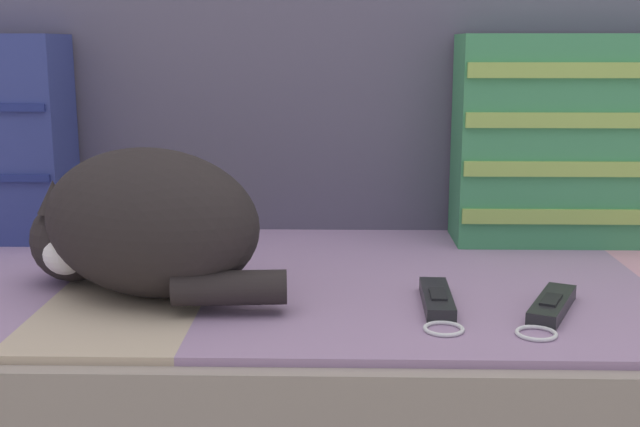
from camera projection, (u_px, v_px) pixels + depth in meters
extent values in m
cube|color=gray|center=(356.00, 345.00, 1.24)|extent=(2.14, 0.77, 0.23)
cube|color=gray|center=(18.00, 271.00, 1.21)|extent=(0.21, 0.69, 0.01)
cube|color=tan|center=(153.00, 272.00, 1.21)|extent=(0.21, 0.69, 0.01)
cube|color=gray|center=(289.00, 273.00, 1.20)|extent=(0.21, 0.69, 0.01)
cube|color=gray|center=(425.00, 274.00, 1.20)|extent=(0.21, 0.69, 0.01)
cube|color=gray|center=(563.00, 275.00, 1.19)|extent=(0.21, 0.69, 0.01)
cube|color=#514C60|center=(354.00, 108.00, 1.49)|extent=(2.14, 0.14, 0.43)
cube|color=#3D8956|center=(574.00, 140.00, 1.35)|extent=(0.40, 0.13, 0.35)
cube|color=#93B751|center=(582.00, 217.00, 1.30)|extent=(0.39, 0.01, 0.02)
cube|color=#93B751|center=(585.00, 169.00, 1.29)|extent=(0.39, 0.01, 0.02)
cube|color=#93B751|center=(588.00, 120.00, 1.27)|extent=(0.39, 0.01, 0.02)
cube|color=#93B751|center=(592.00, 70.00, 1.26)|extent=(0.39, 0.01, 0.02)
ellipsoid|color=black|center=(150.00, 222.00, 1.07)|extent=(0.37, 0.31, 0.20)
sphere|color=black|center=(74.00, 239.00, 1.13)|extent=(0.12, 0.12, 0.12)
sphere|color=white|center=(66.00, 251.00, 1.10)|extent=(0.07, 0.07, 0.07)
ellipsoid|color=white|center=(112.00, 251.00, 1.04)|extent=(0.09, 0.05, 0.09)
cylinder|color=black|center=(230.00, 288.00, 1.00)|extent=(0.15, 0.06, 0.04)
cone|color=black|center=(54.00, 197.00, 1.09)|extent=(0.05, 0.05, 0.04)
cone|color=black|center=(87.00, 189.00, 1.14)|extent=(0.05, 0.05, 0.04)
cube|color=black|center=(437.00, 299.00, 1.04)|extent=(0.04, 0.14, 0.02)
cube|color=black|center=(438.00, 294.00, 1.02)|extent=(0.02, 0.05, 0.00)
cube|color=black|center=(433.00, 284.00, 1.10)|extent=(0.03, 0.01, 0.02)
torus|color=silver|center=(444.00, 329.00, 0.95)|extent=(0.05, 0.05, 0.01)
cube|color=black|center=(552.00, 305.00, 1.01)|extent=(0.09, 0.14, 0.02)
cube|color=black|center=(551.00, 300.00, 1.00)|extent=(0.04, 0.05, 0.00)
cube|color=black|center=(562.00, 291.00, 1.07)|extent=(0.03, 0.02, 0.02)
torus|color=silver|center=(536.00, 333.00, 0.93)|extent=(0.07, 0.07, 0.01)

